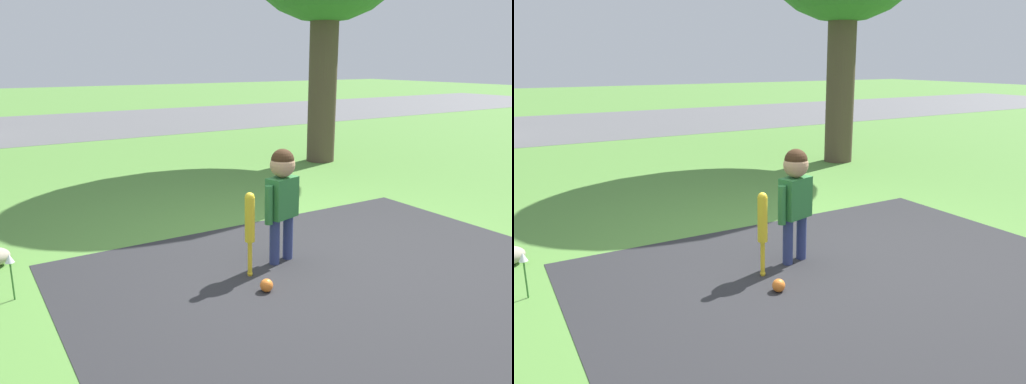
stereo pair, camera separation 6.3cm
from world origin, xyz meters
The scene contains 5 objects.
ground_plane centered at (0.00, 0.00, 0.00)m, with size 60.00×60.00×0.00m, color #518438.
street_strip centered at (0.00, 10.26, 0.00)m, with size 40.00×6.00×0.01m.
child centered at (-0.11, 0.02, 0.61)m, with size 0.37×0.21×0.94m.
baseball_bat centered at (-0.48, -0.10, 0.43)m, with size 0.08×0.08×0.67m.
sports_ball centered at (-0.51, -0.39, 0.05)m, with size 0.10×0.10×0.10m.
Camera 1 is at (-2.30, -3.15, 1.61)m, focal length 35.00 mm.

